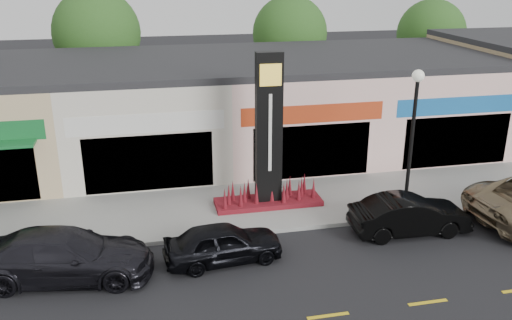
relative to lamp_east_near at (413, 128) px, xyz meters
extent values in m
plane|color=black|center=(-8.00, -2.50, -3.48)|extent=(120.00, 120.00, 0.00)
cube|color=gray|center=(-8.00, 1.85, -3.40)|extent=(52.00, 4.30, 0.15)
cube|color=gray|center=(-8.00, -0.40, -3.40)|extent=(52.00, 0.20, 0.15)
cube|color=beige|center=(-9.50, 9.00, -1.23)|extent=(7.00, 10.00, 4.50)
cube|color=#262628|center=(-9.50, 9.00, 1.17)|extent=(7.00, 10.00, 0.30)
cube|color=black|center=(-9.50, 4.05, -2.08)|extent=(5.25, 0.10, 2.40)
cube|color=silver|center=(-9.50, 4.05, -0.38)|extent=(6.30, 0.12, 0.80)
cube|color=beige|center=(-2.50, 9.00, -1.23)|extent=(7.00, 10.00, 4.50)
cube|color=#262628|center=(-2.50, 9.00, 1.17)|extent=(7.00, 10.00, 0.30)
cube|color=black|center=(-2.50, 4.05, -2.08)|extent=(5.25, 0.10, 2.40)
cube|color=#BA3B18|center=(-2.50, 4.05, -0.38)|extent=(6.30, 0.12, 0.80)
cube|color=beige|center=(4.50, 9.00, -1.23)|extent=(7.00, 10.00, 4.50)
cube|color=#262628|center=(4.50, 9.00, 1.17)|extent=(7.00, 10.00, 0.30)
cube|color=black|center=(4.50, 4.05, -2.08)|extent=(5.25, 0.10, 2.40)
cube|color=#1862AA|center=(4.50, 4.05, -0.38)|extent=(6.30, 0.12, 0.80)
cylinder|color=#382619|center=(-12.00, 17.00, -1.90)|extent=(0.36, 0.36, 3.15)
sphere|color=#255119|center=(-12.00, 17.00, 1.75)|extent=(5.20, 5.20, 5.20)
cylinder|color=#382619|center=(0.00, 17.00, -1.99)|extent=(0.36, 0.36, 2.97)
sphere|color=#255119|center=(0.00, 17.00, 1.42)|extent=(4.80, 4.80, 4.80)
cylinder|color=#382619|center=(10.00, 17.00, -2.08)|extent=(0.36, 0.36, 2.80)
sphere|color=#255119|center=(10.00, 17.00, 1.16)|extent=(4.60, 4.60, 4.60)
cylinder|color=black|center=(0.00, 0.00, -3.18)|extent=(0.32, 0.32, 0.30)
cylinder|color=black|center=(0.00, 0.00, -0.68)|extent=(0.14, 0.14, 5.00)
sphere|color=silver|center=(0.00, 0.00, 1.92)|extent=(0.44, 0.44, 0.44)
cube|color=maroon|center=(-5.00, 1.70, -3.23)|extent=(4.20, 1.30, 0.20)
cube|color=black|center=(-5.00, 1.70, -0.33)|extent=(1.00, 0.40, 6.00)
cube|color=yellow|center=(-5.00, 1.48, 1.87)|extent=(0.80, 0.05, 0.80)
cube|color=silver|center=(-5.00, 1.48, -0.33)|extent=(0.12, 0.04, 3.00)
imported|color=black|center=(-12.24, -1.97, -2.70)|extent=(2.90, 5.59, 1.55)
imported|color=black|center=(-7.36, -1.99, -2.83)|extent=(1.92, 3.95, 1.30)
imported|color=black|center=(-0.56, -1.43, -2.78)|extent=(1.59, 4.27, 1.39)
camera|label=1|loc=(-9.56, -17.34, 5.64)|focal=38.00mm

